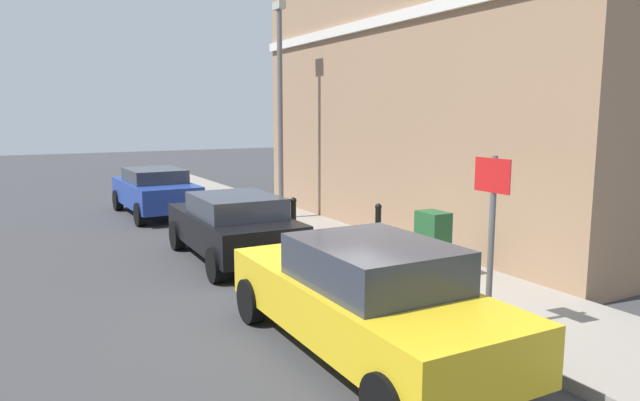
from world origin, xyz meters
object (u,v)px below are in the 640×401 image
car_blue (155,190)px  bollard_near_cabinet (378,227)px  car_black (233,225)px  bollard_far_kerb (293,219)px  utility_cabinet (432,247)px  car_yellow (365,297)px  lamppost (280,102)px  street_sign (492,217)px

car_blue → bollard_near_cabinet: car_blue is taller
car_black → bollard_far_kerb: (1.42, 0.11, -0.03)m
bollard_near_cabinet → utility_cabinet: bearing=-93.2°
car_black → bollard_near_cabinet: bearing=-119.1°
car_yellow → car_blue: 11.33m
car_yellow → utility_cabinet: 3.31m
car_blue → lamppost: (2.73, -2.93, 2.56)m
utility_cabinet → lamppost: bearing=89.0°
bollard_near_cabinet → lamppost: lamppost is taller
car_yellow → street_sign: size_ratio=1.96×
car_black → street_sign: (1.44, -5.60, 0.93)m
street_sign → lamppost: size_ratio=0.40×
car_blue → bollard_far_kerb: size_ratio=3.93×
lamppost → utility_cabinet: bearing=-91.0°
car_yellow → bollard_far_kerb: size_ratio=4.33×
car_yellow → bollard_far_kerb: 5.59m
car_blue → street_sign: street_sign is taller
bollard_near_cabinet → car_blue: bearing=109.7°
car_yellow → bollard_near_cabinet: bearing=-36.0°
car_yellow → car_blue: bearing=0.3°
car_blue → street_sign: bearing=-173.5°
car_blue → street_sign: size_ratio=1.77×
car_black → lamppost: 4.82m
bollard_near_cabinet → bollard_far_kerb: (-1.12, 1.60, 0.00)m
utility_cabinet → lamppost: 6.97m
street_sign → lamppost: 8.99m
car_black → utility_cabinet: car_black is taller
lamppost → bollard_near_cabinet: bearing=-90.2°
utility_cabinet → bollard_far_kerb: size_ratio=1.11×
car_yellow → bollard_far_kerb: (1.66, 5.34, -0.05)m
utility_cabinet → bollard_far_kerb: bearing=106.7°
bollard_far_kerb → street_sign: 5.79m
car_black → bollard_near_cabinet: size_ratio=3.81×
bollard_near_cabinet → bollard_far_kerb: 1.95m
car_blue → utility_cabinet: size_ratio=3.55×
car_yellow → car_black: bearing=-2.0°
car_black → street_sign: size_ratio=1.72×
car_black → utility_cabinet: bearing=-142.1°
car_yellow → lamppost: size_ratio=0.79×
car_yellow → car_blue: (0.07, 11.33, -0.01)m
utility_cabinet → car_yellow: bearing=-144.2°
street_sign → lamppost: bearing=82.8°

